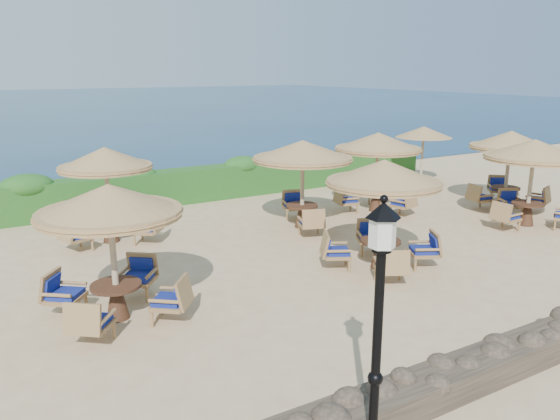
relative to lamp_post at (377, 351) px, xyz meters
The scene contains 12 objects.
ground 8.47m from the lamp_post, 54.78° to the left, with size 120.00×120.00×0.00m, color tan.
sea 76.97m from the lamp_post, 86.42° to the left, with size 160.00×160.00×0.00m, color #0B2747.
hedge 14.83m from the lamp_post, 71.08° to the left, with size 18.00×0.90×1.20m, color #1C4D18.
lamp_post is the anchor object (origin of this frame).
extra_parasol 17.41m from the lamp_post, 43.60° to the left, with size 2.30×2.30×2.41m.
cafe_set_0 5.87m from the lamp_post, 105.77° to the left, with size 2.69×2.69×2.65m.
cafe_set_1 6.94m from the lamp_post, 48.67° to the left, with size 2.80×2.80×2.65m.
cafe_set_2 12.40m from the lamp_post, 27.94° to the left, with size 2.91×2.91×2.65m.
cafe_set_3 10.63m from the lamp_post, 92.72° to the left, with size 2.75×2.70×2.65m.
cafe_set_4 10.35m from the lamp_post, 61.97° to the left, with size 2.99×2.99×2.65m.
cafe_set_5 12.52m from the lamp_post, 49.71° to the left, with size 2.88×2.88×2.65m.
cafe_set_6 14.49m from the lamp_post, 31.92° to the left, with size 2.79×2.78×2.65m.
Camera 1 is at (-8.61, -11.09, 4.68)m, focal length 35.00 mm.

